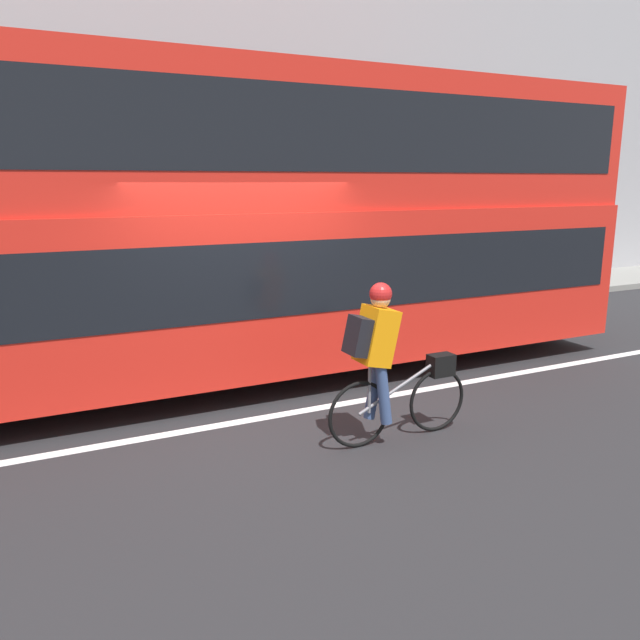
{
  "coord_description": "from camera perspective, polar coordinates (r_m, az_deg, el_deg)",
  "views": [
    {
      "loc": [
        -2.19,
        -6.07,
        2.52
      ],
      "look_at": [
        0.79,
        0.0,
        1.0
      ],
      "focal_mm": 35.0,
      "sensor_mm": 36.0,
      "label": 1
    }
  ],
  "objects": [
    {
      "name": "ground_plane",
      "position": [
        6.93,
        -5.89,
        -8.74
      ],
      "size": [
        80.0,
        80.0,
        0.0
      ],
      "primitive_type": "plane",
      "color": "#232326"
    },
    {
      "name": "sidewalk_curb",
      "position": [
        11.35,
        -14.35,
        -0.23
      ],
      "size": [
        60.0,
        2.16,
        0.13
      ],
      "color": "gray",
      "rests_on": "ground_plane"
    },
    {
      "name": "road_center_line",
      "position": [
        6.85,
        -5.65,
        -8.94
      ],
      "size": [
        50.0,
        0.14,
        0.01
      ],
      "primitive_type": "cube",
      "color": "silver",
      "rests_on": "ground_plane"
    },
    {
      "name": "cyclist_on_bike",
      "position": [
        6.01,
        6.05,
        -3.43
      ],
      "size": [
        1.57,
        0.32,
        1.59
      ],
      "color": "black",
      "rests_on": "ground_plane"
    },
    {
      "name": "building_facade",
      "position": [
        12.37,
        -16.63,
        18.66
      ],
      "size": [
        60.0,
        0.3,
        7.84
      ],
      "color": "#9E9EA3",
      "rests_on": "ground_plane"
    },
    {
      "name": "bus",
      "position": [
        7.94,
        -8.23,
        9.5
      ],
      "size": [
        10.77,
        2.56,
        3.8
      ],
      "color": "black",
      "rests_on": "ground_plane"
    }
  ]
}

